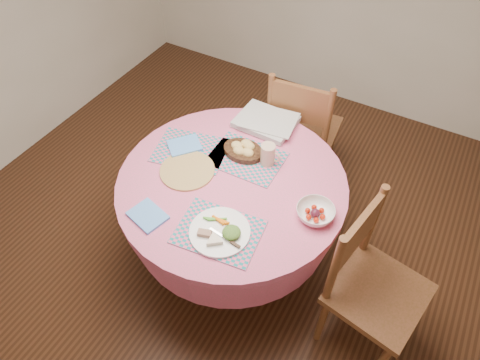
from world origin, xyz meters
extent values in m
plane|color=#331C0F|center=(0.00, 0.00, 0.00)|extent=(4.00, 4.00, 0.00)
cylinder|color=#C75D7A|center=(0.00, 0.00, 0.73)|extent=(1.24, 1.24, 0.04)
cone|color=#C75D7A|center=(0.00, 0.00, 0.56)|extent=(1.24, 1.24, 0.30)
cylinder|color=black|center=(0.00, 0.00, 0.22)|extent=(0.14, 0.14, 0.44)
cylinder|color=black|center=(0.00, 0.00, 0.03)|extent=(0.56, 0.56, 0.06)
cube|color=brown|center=(0.90, -0.08, 0.46)|extent=(0.51, 0.52, 0.04)
cylinder|color=brown|center=(1.10, 0.07, 0.23)|extent=(0.05, 0.05, 0.46)
cylinder|color=brown|center=(0.69, -0.23, 0.23)|extent=(0.05, 0.05, 0.46)
cylinder|color=brown|center=(0.76, 0.13, 0.23)|extent=(0.05, 0.05, 0.46)
cylinder|color=brown|center=(0.67, -0.23, 0.72)|extent=(0.05, 0.05, 0.51)
cylinder|color=brown|center=(0.74, 0.13, 0.72)|extent=(0.05, 0.05, 0.51)
cube|color=brown|center=(0.71, -0.05, 0.82)|extent=(0.10, 0.37, 0.25)
cube|color=brown|center=(0.06, 0.88, 0.47)|extent=(0.50, 0.48, 0.04)
cylinder|color=brown|center=(0.23, 1.07, 0.23)|extent=(0.05, 0.05, 0.47)
cylinder|color=brown|center=(-0.14, 1.04, 0.23)|extent=(0.05, 0.05, 0.47)
cylinder|color=brown|center=(0.27, 0.72, 0.23)|extent=(0.05, 0.05, 0.47)
cylinder|color=brown|center=(-0.11, 0.68, 0.23)|extent=(0.05, 0.05, 0.47)
cylinder|color=brown|center=(0.27, 0.70, 0.73)|extent=(0.05, 0.05, 0.52)
cylinder|color=brown|center=(-0.10, 0.66, 0.73)|extent=(0.05, 0.05, 0.52)
cube|color=brown|center=(0.08, 0.68, 0.83)|extent=(0.38, 0.07, 0.25)
cube|color=#177C83|center=(0.11, -0.32, 0.75)|extent=(0.43, 0.35, 0.01)
cube|color=#177C83|center=(-0.32, 0.08, 0.75)|extent=(0.46, 0.38, 0.01)
cube|color=#177C83|center=(-0.01, 0.18, 0.75)|extent=(0.41, 0.31, 0.01)
cylinder|color=#AD854B|center=(-0.25, -0.06, 0.76)|extent=(0.30, 0.30, 0.01)
cube|color=#5996E5|center=(-0.24, -0.41, 0.76)|extent=(0.21, 0.18, 0.01)
cube|color=#5996E5|center=(-0.37, 0.09, 0.76)|extent=(0.22, 0.23, 0.01)
cylinder|color=white|center=(0.12, -0.33, 0.76)|extent=(0.29, 0.29, 0.01)
ellipsoid|color=#255D20|center=(0.18, -0.34, 0.79)|extent=(0.11, 0.11, 0.04)
cylinder|color=beige|center=(0.11, -0.39, 0.78)|extent=(0.13, 0.13, 0.02)
cube|color=#8D6751|center=(0.06, -0.36, 0.78)|extent=(0.07, 0.05, 0.02)
cube|color=silver|center=(0.14, -0.36, 0.77)|extent=(0.15, 0.03, 0.00)
cylinder|color=black|center=(-0.05, 0.21, 0.77)|extent=(0.23, 0.23, 0.03)
ellipsoid|color=#D6B86D|center=(-0.09, 0.21, 0.81)|extent=(0.07, 0.06, 0.05)
ellipsoid|color=#D6B86D|center=(-0.03, 0.24, 0.81)|extent=(0.07, 0.06, 0.05)
ellipsoid|color=#D6B86D|center=(-0.01, 0.19, 0.81)|extent=(0.07, 0.06, 0.05)
ellipsoid|color=#D6B86D|center=(-0.06, 0.18, 0.81)|extent=(0.07, 0.06, 0.05)
ellipsoid|color=#D6B86D|center=(-0.05, 0.25, 0.81)|extent=(0.07, 0.06, 0.05)
cylinder|color=#C9A98A|center=(0.11, 0.21, 0.82)|extent=(0.08, 0.08, 0.13)
torus|color=#C9A98A|center=(0.15, 0.21, 0.82)|extent=(0.07, 0.01, 0.07)
imported|color=white|center=(0.48, -0.01, 0.78)|extent=(0.23, 0.23, 0.06)
sphere|color=red|center=(0.52, -0.01, 0.77)|extent=(0.03, 0.03, 0.03)
sphere|color=red|center=(0.50, 0.03, 0.77)|extent=(0.03, 0.03, 0.03)
sphere|color=red|center=(0.46, 0.03, 0.77)|extent=(0.03, 0.03, 0.03)
sphere|color=red|center=(0.44, -0.01, 0.77)|extent=(0.03, 0.03, 0.03)
sphere|color=red|center=(0.46, -0.04, 0.77)|extent=(0.03, 0.03, 0.03)
sphere|color=red|center=(0.50, -0.04, 0.77)|extent=(0.03, 0.03, 0.03)
sphere|color=#461424|center=(0.48, -0.01, 0.78)|extent=(0.05, 0.05, 0.05)
cube|color=silver|center=(-0.05, 0.50, 0.77)|extent=(0.35, 0.28, 0.03)
cube|color=silver|center=(-0.03, 0.50, 0.80)|extent=(0.35, 0.29, 0.01)
camera|label=1|loc=(0.79, -1.32, 2.44)|focal=32.00mm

